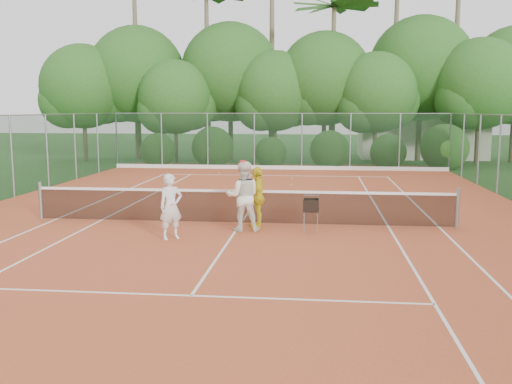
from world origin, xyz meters
The scene contains 14 objects.
ground centered at (0.00, 0.00, 0.00)m, with size 120.00×120.00×0.00m, color #214D1B.
clay_court centered at (0.00, 0.00, 0.01)m, with size 18.00×36.00×0.02m, color #B74F2A.
club_building centered at (9.00, 24.00, 1.50)m, with size 8.00×5.00×3.00m, color beige.
tennis_net centered at (0.00, 0.00, 0.53)m, with size 11.97×0.10×1.10m.
player_white centered at (-1.46, -2.12, 0.84)m, with size 0.60×0.39×1.63m, color silver.
player_center_grp centered at (0.20, -0.99, 0.96)m, with size 0.99×0.82×1.89m.
player_yellow centered at (0.53, -0.48, 0.85)m, with size 0.98×0.41×1.67m, color yellow.
ball_hopper centered at (1.99, -1.01, 0.73)m, with size 0.39×0.39×0.89m.
stray_ball_a centered at (-2.79, 12.47, 0.05)m, with size 0.07×0.07×0.07m, color gold.
stray_ball_b centered at (0.96, 10.67, 0.05)m, with size 0.07×0.07×0.07m, color #D1EB36.
stray_ball_c centered at (1.04, 8.35, 0.05)m, with size 0.07×0.07×0.07m, color #C0D832.
court_markings centered at (0.00, 0.00, 0.02)m, with size 11.03×23.83×0.01m.
fence_back centered at (0.00, 15.00, 1.52)m, with size 18.07×0.07×3.00m.
tropical_treeline centered at (1.43, 20.22, 5.11)m, with size 32.10×8.49×15.03m.
Camera 1 is at (2.14, -15.74, 3.22)m, focal length 40.00 mm.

